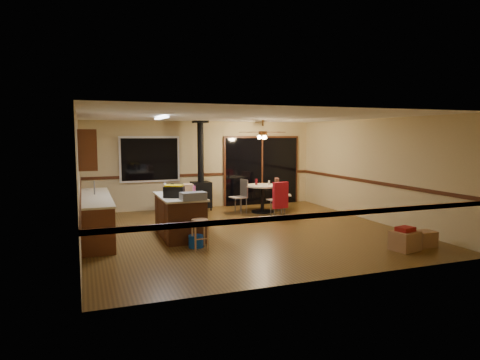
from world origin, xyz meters
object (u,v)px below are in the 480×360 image
chair_right (278,190)px  kitchen_island (180,216)px  chair_near (280,195)px  dining_table (262,194)px  box_corner_a (405,241)px  box_under_window (171,204)px  bar_stool (200,234)px  toolbox_grey (193,196)px  wood_stove (201,185)px  box_corner_b (425,239)px  toolbox_black (174,192)px  blue_bucket (196,241)px  chair_left (241,192)px

chair_right → kitchen_island: bearing=-146.7°
chair_near → chair_right: bearing=67.9°
dining_table → box_corner_a: 4.78m
kitchen_island → box_corner_a: size_ratio=3.47×
kitchen_island → box_under_window: size_ratio=3.12×
kitchen_island → bar_stool: 1.15m
chair_near → box_under_window: bearing=144.6°
chair_right → toolbox_grey: bearing=-137.9°
wood_stove → box_under_window: 1.03m
bar_stool → box_corner_b: (4.22, -1.35, -0.14)m
box_under_window → box_corner_a: box_under_window is taller
box_corner_b → bar_stool: bearing=162.2°
toolbox_grey → box_corner_a: size_ratio=1.03×
toolbox_black → dining_table: 3.84m
chair_near → toolbox_black: bearing=-155.0°
bar_stool → box_under_window: 4.18m
kitchen_island → wood_stove: wood_stove is taller
box_corner_a → blue_bucket: bearing=156.7°
wood_stove → toolbox_black: size_ratio=6.07×
bar_stool → blue_bucket: bar_stool is taller
toolbox_grey → dining_table: size_ratio=0.50×
box_under_window → blue_bucket: bearing=-94.2°
chair_left → box_under_window: chair_left is taller
chair_near → box_corner_b: chair_near is taller
chair_near → box_corner_a: (0.82, -3.79, -0.41)m
box_under_window → kitchen_island: bearing=-97.5°
box_corner_b → kitchen_island: bearing=150.5°
bar_stool → chair_left: (2.10, 3.34, 0.30)m
chair_near → bar_stool: bearing=-140.3°
blue_bucket → box_corner_b: 4.52m
wood_stove → toolbox_grey: bearing=-107.3°
chair_right → box_corner_a: 4.82m
bar_stool → chair_near: size_ratio=0.83×
kitchen_island → chair_near: 3.22m
kitchen_island → box_under_window: bearing=82.5°
box_under_window → dining_table: bearing=-21.1°
toolbox_black → box_corner_b: size_ratio=1.10×
chair_near → blue_bucket: bearing=-142.5°
kitchen_island → blue_bucket: kitchen_island is taller
wood_stove → chair_left: size_ratio=4.89×
kitchen_island → toolbox_grey: (0.12, -0.72, 0.52)m
box_corner_a → wood_stove: bearing=113.9°
bar_stool → box_corner_b: bearing=-17.8°
kitchen_island → dining_table: bearing=36.4°
wood_stove → chair_left: 1.27m
wood_stove → chair_left: wood_stove is taller
kitchen_island → toolbox_black: 0.63m
dining_table → blue_bucket: bearing=-131.7°
kitchen_island → chair_left: 3.16m
toolbox_grey → toolbox_black: size_ratio=1.20×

